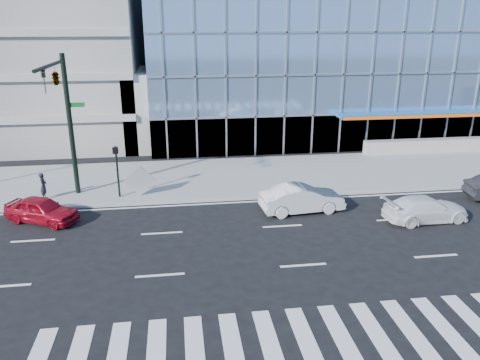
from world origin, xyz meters
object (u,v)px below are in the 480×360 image
(traffic_signal, at_px, (60,94))
(white_suv, at_px, (426,209))
(white_sedan, at_px, (302,199))
(red_sedan, at_px, (42,210))
(ped_signal_post, at_px, (117,164))
(tilted_panel, at_px, (140,181))
(pedestrian, at_px, (43,186))

(traffic_signal, bearing_deg, white_suv, -14.78)
(white_sedan, bearing_deg, red_sedan, 82.45)
(ped_signal_post, height_order, red_sedan, ped_signal_post)
(white_suv, height_order, red_sedan, red_sedan)
(white_sedan, height_order, tilted_panel, tilted_panel)
(white_sedan, distance_m, pedestrian, 14.56)
(white_sedan, bearing_deg, tilted_panel, 64.00)
(white_suv, bearing_deg, ped_signal_post, 67.71)
(white_suv, bearing_deg, tilted_panel, 66.12)
(traffic_signal, distance_m, tilted_panel, 6.33)
(red_sedan, bearing_deg, ped_signal_post, -27.19)
(traffic_signal, xyz_separation_m, ped_signal_post, (2.50, 0.37, -4.02))
(red_sedan, distance_m, tilted_panel, 5.56)
(red_sedan, bearing_deg, white_sedan, -66.51)
(white_sedan, bearing_deg, pedestrian, 70.72)
(white_suv, xyz_separation_m, tilted_panel, (-14.73, 5.30, 0.42))
(red_sedan, distance_m, pedestrian, 3.06)
(traffic_signal, distance_m, white_sedan, 13.87)
(tilted_panel, bearing_deg, pedestrian, 177.68)
(white_suv, relative_size, tilted_panel, 3.41)
(ped_signal_post, bearing_deg, traffic_signal, -171.48)
(ped_signal_post, xyz_separation_m, red_sedan, (-3.58, -2.72, -1.49))
(traffic_signal, xyz_separation_m, tilted_panel, (3.72, 0.43, -5.10))
(traffic_signal, relative_size, white_sedan, 1.78)
(pedestrian, bearing_deg, white_suv, -105.07)
(white_sedan, relative_size, tilted_panel, 3.46)
(ped_signal_post, height_order, white_suv, ped_signal_post)
(ped_signal_post, relative_size, white_suv, 0.68)
(red_sedan, bearing_deg, white_suv, -71.79)
(white_suv, distance_m, pedestrian, 20.88)
(traffic_signal, relative_size, pedestrian, 5.20)
(traffic_signal, bearing_deg, tilted_panel, 6.60)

